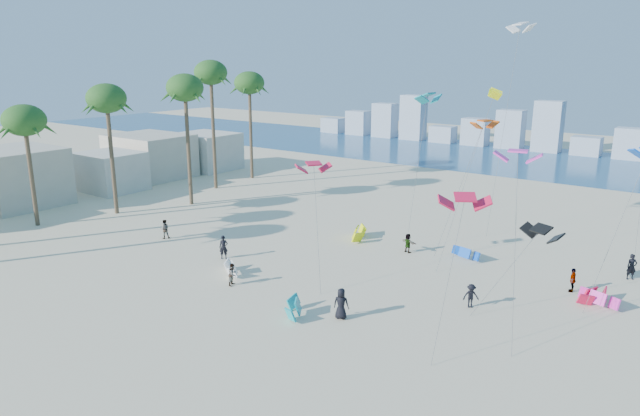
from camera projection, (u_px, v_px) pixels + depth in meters
The scene contains 10 objects.
ground at pixel (111, 334), 32.54m from camera, with size 220.00×220.00×0.00m, color beige.
ocean at pixel (518, 159), 88.69m from camera, with size 220.00×220.00×0.00m, color navy.
kitesurfer_near at pixel (224, 247), 44.57m from camera, with size 0.68×0.44×1.86m, color black.
kitesurfer_mid at pixel (233, 274), 39.40m from camera, with size 0.76×0.59×1.57m, color gray.
kitesurfers_far at pixel (400, 266), 40.71m from camera, with size 35.14×18.19×1.92m.
grounded_kites at pixel (412, 270), 41.21m from camera, with size 25.38×18.16×1.01m.
flying_kites at pixel (511, 117), 39.95m from camera, with size 22.14×27.71×18.58m.
palm_row at pixel (109, 98), 55.02m from camera, with size 9.28×44.80×15.01m.
beachfront_buildings at pixel (93, 168), 67.37m from camera, with size 11.50×43.00×6.00m.
distant_skyline at pixel (532, 132), 96.38m from camera, with size 85.00×3.00×8.40m.
Camera 1 is at (27.11, -16.87, 15.23)m, focal length 32.16 mm.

